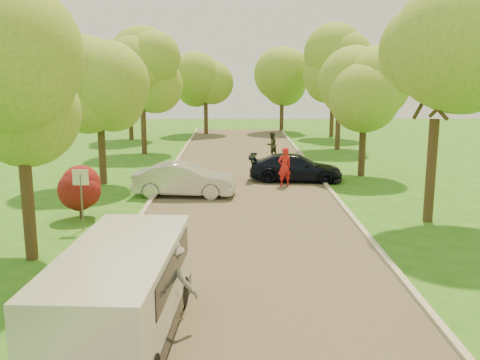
{
  "coord_description": "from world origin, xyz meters",
  "views": [
    {
      "loc": [
        -0.44,
        -14.26,
        5.48
      ],
      "look_at": [
        -0.22,
        6.44,
        1.3
      ],
      "focal_mm": 40.0,
      "sensor_mm": 36.0,
      "label": 1
    }
  ],
  "objects_px": {
    "dark_sedan": "(296,168)",
    "person_olive": "(272,145)",
    "person_striped": "(284,167)",
    "skateboarder": "(170,281)",
    "silver_sedan": "(184,180)",
    "longboard": "(171,322)",
    "minivan": "(121,293)",
    "street_sign": "(81,187)"
  },
  "relations": [
    {
      "from": "longboard",
      "to": "person_olive",
      "type": "xyz_separation_m",
      "value": [
        3.83,
        23.85,
        0.72
      ]
    },
    {
      "from": "dark_sedan",
      "to": "person_olive",
      "type": "distance_m",
      "value": 7.86
    },
    {
      "from": "minivan",
      "to": "street_sign",
      "type": "bearing_deg",
      "value": 114.02
    },
    {
      "from": "dark_sedan",
      "to": "silver_sedan",
      "type": "bearing_deg",
      "value": 128.44
    },
    {
      "from": "street_sign",
      "to": "person_striped",
      "type": "relative_size",
      "value": 1.14
    },
    {
      "from": "silver_sedan",
      "to": "person_striped",
      "type": "distance_m",
      "value": 5.15
    },
    {
      "from": "minivan",
      "to": "skateboarder",
      "type": "distance_m",
      "value": 1.12
    },
    {
      "from": "street_sign",
      "to": "skateboarder",
      "type": "relative_size",
      "value": 1.17
    },
    {
      "from": "silver_sedan",
      "to": "person_olive",
      "type": "xyz_separation_m",
      "value": [
        4.7,
        11.2,
        0.07
      ]
    },
    {
      "from": "street_sign",
      "to": "silver_sedan",
      "type": "bearing_deg",
      "value": 59.52
    },
    {
      "from": "dark_sedan",
      "to": "longboard",
      "type": "distance_m",
      "value": 16.66
    },
    {
      "from": "longboard",
      "to": "person_striped",
      "type": "bearing_deg",
      "value": -89.58
    },
    {
      "from": "silver_sedan",
      "to": "skateboarder",
      "type": "relative_size",
      "value": 2.45
    },
    {
      "from": "silver_sedan",
      "to": "skateboarder",
      "type": "distance_m",
      "value": 12.69
    },
    {
      "from": "dark_sedan",
      "to": "person_striped",
      "type": "bearing_deg",
      "value": 157.66
    },
    {
      "from": "minivan",
      "to": "skateboarder",
      "type": "relative_size",
      "value": 2.97
    },
    {
      "from": "minivan",
      "to": "person_striped",
      "type": "height_order",
      "value": "minivan"
    },
    {
      "from": "person_striped",
      "to": "person_olive",
      "type": "relative_size",
      "value": 1.16
    },
    {
      "from": "minivan",
      "to": "person_olive",
      "type": "bearing_deg",
      "value": 82.26
    },
    {
      "from": "skateboarder",
      "to": "person_striped",
      "type": "height_order",
      "value": "skateboarder"
    },
    {
      "from": "street_sign",
      "to": "minivan",
      "type": "xyz_separation_m",
      "value": [
        3.04,
        -8.03,
        -0.5
      ]
    },
    {
      "from": "person_striped",
      "to": "person_olive",
      "type": "bearing_deg",
      "value": -111.55
    },
    {
      "from": "street_sign",
      "to": "skateboarder",
      "type": "bearing_deg",
      "value": -61.77
    },
    {
      "from": "silver_sedan",
      "to": "longboard",
      "type": "distance_m",
      "value": 12.7
    },
    {
      "from": "longboard",
      "to": "person_striped",
      "type": "relative_size",
      "value": 0.52
    },
    {
      "from": "skateboarder",
      "to": "person_striped",
      "type": "distance_m",
      "value": 15.25
    },
    {
      "from": "street_sign",
      "to": "silver_sedan",
      "type": "distance_m",
      "value": 6.17
    },
    {
      "from": "street_sign",
      "to": "person_striped",
      "type": "distance_m",
      "value": 10.75
    },
    {
      "from": "skateboarder",
      "to": "person_olive",
      "type": "relative_size",
      "value": 1.13
    },
    {
      "from": "longboard",
      "to": "person_olive",
      "type": "bearing_deg",
      "value": -84.15
    },
    {
      "from": "street_sign",
      "to": "minivan",
      "type": "bearing_deg",
      "value": -69.23
    },
    {
      "from": "person_striped",
      "to": "person_olive",
      "type": "xyz_separation_m",
      "value": [
        0.0,
        9.1,
        -0.13
      ]
    },
    {
      "from": "silver_sedan",
      "to": "longboard",
      "type": "xyz_separation_m",
      "value": [
        0.86,
        -12.66,
        -0.65
      ]
    },
    {
      "from": "silver_sedan",
      "to": "skateboarder",
      "type": "bearing_deg",
      "value": -170.62
    },
    {
      "from": "longboard",
      "to": "dark_sedan",
      "type": "bearing_deg",
      "value": -90.81
    },
    {
      "from": "silver_sedan",
      "to": "skateboarder",
      "type": "xyz_separation_m",
      "value": [
        0.86,
        -12.66,
        0.3
      ]
    },
    {
      "from": "minivan",
      "to": "silver_sedan",
      "type": "bearing_deg",
      "value": 93.0
    },
    {
      "from": "person_striped",
      "to": "skateboarder",
      "type": "bearing_deg",
      "value": 53.89
    },
    {
      "from": "street_sign",
      "to": "skateboarder",
      "type": "xyz_separation_m",
      "value": [
        3.97,
        -7.39,
        -0.51
      ]
    },
    {
      "from": "minivan",
      "to": "dark_sedan",
      "type": "distance_m",
      "value": 17.54
    },
    {
      "from": "longboard",
      "to": "skateboarder",
      "type": "relative_size",
      "value": 0.53
    },
    {
      "from": "skateboarder",
      "to": "person_olive",
      "type": "height_order",
      "value": "skateboarder"
    }
  ]
}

